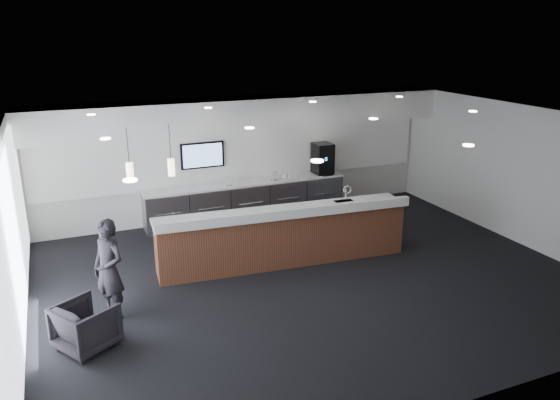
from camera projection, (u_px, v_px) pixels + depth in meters
name	position (u px, v px, depth m)	size (l,w,h in m)	color
ground	(311.00, 278.00, 10.39)	(10.00, 10.00, 0.00)	black
ceiling	(314.00, 121.00, 9.48)	(10.00, 8.00, 0.02)	black
back_wall	(241.00, 157.00, 13.44)	(10.00, 0.02, 3.00)	silver
left_wall	(10.00, 244.00, 8.08)	(0.02, 8.00, 3.00)	silver
right_wall	(520.00, 175.00, 11.79)	(0.02, 8.00, 3.00)	silver
soffit_bulkhead	(246.00, 113.00, 12.70)	(10.00, 0.90, 0.70)	white
alcove_panel	(241.00, 153.00, 13.39)	(9.80, 0.06, 1.40)	white
window_blinds_wall	(13.00, 244.00, 8.09)	(0.04, 7.36, 2.55)	silver
back_credenza	(247.00, 200.00, 13.44)	(5.06, 0.66, 0.95)	gray
wall_tv	(202.00, 155.00, 12.94)	(1.05, 0.08, 0.62)	black
pendant_left	(170.00, 166.00, 9.52)	(0.12, 0.12, 0.30)	#FFF3C6
pendant_right	(129.00, 170.00, 9.26)	(0.12, 0.12, 0.30)	#FFF3C6
ceiling_can_lights	(314.00, 123.00, 9.49)	(7.00, 5.00, 0.02)	silver
service_counter	(284.00, 236.00, 10.92)	(5.16, 1.23, 1.49)	#54281C
coffee_machine	(323.00, 158.00, 13.96)	(0.45, 0.58, 0.78)	black
info_sign_left	(229.00, 181.00, 12.98)	(0.16, 0.02, 0.23)	white
info_sign_right	(275.00, 176.00, 13.40)	(0.17, 0.02, 0.23)	white
armchair	(86.00, 326.00, 8.06)	(0.76, 0.79, 0.72)	black
lounge_guest	(109.00, 270.00, 8.75)	(0.62, 0.41, 1.69)	black
cup_0	(295.00, 176.00, 13.66)	(0.11, 0.11, 0.10)	white
cup_1	(290.00, 176.00, 13.61)	(0.11, 0.11, 0.10)	white
cup_2	(285.00, 177.00, 13.55)	(0.11, 0.11, 0.10)	white
cup_3	(279.00, 177.00, 13.50)	(0.11, 0.11, 0.10)	white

